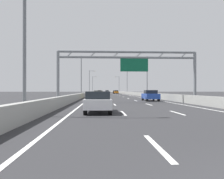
{
  "coord_description": "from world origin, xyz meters",
  "views": [
    {
      "loc": [
        -3.32,
        -2.61,
        1.52
      ],
      "look_at": [
        0.17,
        65.36,
        1.71
      ],
      "focal_mm": 37.08,
      "sensor_mm": 36.0,
      "label": 1
    }
  ],
  "objects": [
    {
      "name": "lane_dash_left_13",
      "position": [
        -1.8,
        120.5,
        0.01
      ],
      "size": [
        0.16,
        3.0,
        0.01
      ],
      "primitive_type": "cube",
      "color": "white",
      "rests_on": "ground_plane"
    },
    {
      "name": "blue_car",
      "position": [
        3.77,
        29.68,
        0.77
      ],
      "size": [
        1.83,
        4.16,
        1.53
      ],
      "color": "#2347AD",
      "rests_on": "ground_plane"
    },
    {
      "name": "lane_dash_left_10",
      "position": [
        -1.8,
        93.5,
        0.01
      ],
      "size": [
        0.16,
        3.0,
        0.01
      ],
      "primitive_type": "cube",
      "color": "white",
      "rests_on": "ground_plane"
    },
    {
      "name": "lane_dash_left_14",
      "position": [
        -1.8,
        129.5,
        0.01
      ],
      "size": [
        0.16,
        3.0,
        0.01
      ],
      "primitive_type": "cube",
      "color": "white",
      "rests_on": "ground_plane"
    },
    {
      "name": "lane_dash_left_2",
      "position": [
        -1.8,
        21.5,
        0.01
      ],
      "size": [
        0.16,
        3.0,
        0.01
      ],
      "primitive_type": "cube",
      "color": "white",
      "rests_on": "ground_plane"
    },
    {
      "name": "streetlamp_right_mid",
      "position": [
        7.47,
        51.16,
        5.4
      ],
      "size": [
        2.58,
        0.28,
        9.5
      ],
      "color": "slate",
      "rests_on": "ground_plane"
    },
    {
      "name": "barrier_right",
      "position": [
        6.9,
        110.0,
        0.47
      ],
      "size": [
        0.45,
        220.0,
        0.95
      ],
      "color": "#9E9E99",
      "rests_on": "ground_plane"
    },
    {
      "name": "lane_dash_left_0",
      "position": [
        -1.8,
        3.5,
        0.01
      ],
      "size": [
        0.16,
        3.0,
        0.01
      ],
      "primitive_type": "cube",
      "color": "white",
      "rests_on": "ground_plane"
    },
    {
      "name": "streetlamp_left_near",
      "position": [
        -7.47,
        10.98,
        5.4
      ],
      "size": [
        2.58,
        0.28,
        9.5
      ],
      "color": "slate",
      "rests_on": "ground_plane"
    },
    {
      "name": "lane_dash_right_16",
      "position": [
        1.8,
        147.5,
        0.01
      ],
      "size": [
        0.16,
        3.0,
        0.01
      ],
      "primitive_type": "cube",
      "color": "white",
      "rests_on": "ground_plane"
    },
    {
      "name": "lane_dash_right_12",
      "position": [
        1.8,
        111.5,
        0.01
      ],
      "size": [
        0.16,
        3.0,
        0.01
      ],
      "primitive_type": "cube",
      "color": "white",
      "rests_on": "ground_plane"
    },
    {
      "name": "lane_dash_right_4",
      "position": [
        1.8,
        39.5,
        0.01
      ],
      "size": [
        0.16,
        3.0,
        0.01
      ],
      "primitive_type": "cube",
      "color": "white",
      "rests_on": "ground_plane"
    },
    {
      "name": "streetlamp_right_distant",
      "position": [
        7.47,
        131.52,
        5.4
      ],
      "size": [
        2.58,
        0.28,
        9.5
      ],
      "color": "slate",
      "rests_on": "ground_plane"
    },
    {
      "name": "lane_dash_right_15",
      "position": [
        1.8,
        138.5,
        0.01
      ],
      "size": [
        0.16,
        3.0,
        0.01
      ],
      "primitive_type": "cube",
      "color": "white",
      "rests_on": "ground_plane"
    },
    {
      "name": "ground_plane",
      "position": [
        0.0,
        100.0,
        0.0
      ],
      "size": [
        260.0,
        260.0,
        0.0
      ],
      "primitive_type": "plane",
      "color": "#2D2D30"
    },
    {
      "name": "lane_dash_left_12",
      "position": [
        -1.8,
        111.5,
        0.01
      ],
      "size": [
        0.16,
        3.0,
        0.01
      ],
      "primitive_type": "cube",
      "color": "white",
      "rests_on": "ground_plane"
    },
    {
      "name": "lane_dash_left_6",
      "position": [
        -1.8,
        57.5,
        0.01
      ],
      "size": [
        0.16,
        3.0,
        0.01
      ],
      "primitive_type": "cube",
      "color": "white",
      "rests_on": "ground_plane"
    },
    {
      "name": "edge_line_right",
      "position": [
        5.25,
        88.0,
        0.01
      ],
      "size": [
        0.16,
        176.0,
        0.01
      ],
      "primitive_type": "cube",
      "color": "white",
      "rests_on": "ground_plane"
    },
    {
      "name": "lane_dash_right_13",
      "position": [
        1.8,
        120.5,
        0.01
      ],
      "size": [
        0.16,
        3.0,
        0.01
      ],
      "primitive_type": "cube",
      "color": "white",
      "rests_on": "ground_plane"
    },
    {
      "name": "lane_dash_right_14",
      "position": [
        1.8,
        129.5,
        0.01
      ],
      "size": [
        0.16,
        3.0,
        0.01
      ],
      "primitive_type": "cube",
      "color": "white",
      "rests_on": "ground_plane"
    },
    {
      "name": "streetlamp_left_distant",
      "position": [
        -7.47,
        131.52,
        5.4
      ],
      "size": [
        2.58,
        0.28,
        9.5
      ],
      "color": "slate",
      "rests_on": "ground_plane"
    },
    {
      "name": "lane_dash_right_3",
      "position": [
        1.8,
        30.5,
        0.01
      ],
      "size": [
        0.16,
        3.0,
        0.01
      ],
      "primitive_type": "cube",
      "color": "white",
      "rests_on": "ground_plane"
    },
    {
      "name": "lane_dash_left_17",
      "position": [
        -1.8,
        156.5,
        0.01
      ],
      "size": [
        0.16,
        3.0,
        0.01
      ],
      "primitive_type": "cube",
      "color": "white",
      "rests_on": "ground_plane"
    },
    {
      "name": "lane_dash_right_11",
      "position": [
        1.8,
        102.5,
        0.01
      ],
      "size": [
        0.16,
        3.0,
        0.01
      ],
      "primitive_type": "cube",
      "color": "white",
      "rests_on": "ground_plane"
    },
    {
      "name": "streetlamp_left_mid",
      "position": [
        -7.47,
        51.16,
        5.4
      ],
      "size": [
        2.58,
        0.28,
        9.5
      ],
      "color": "slate",
      "rests_on": "ground_plane"
    },
    {
      "name": "black_car",
      "position": [
        3.42,
        102.76,
        0.73
      ],
      "size": [
        1.73,
        4.59,
        1.4
      ],
      "color": "black",
      "rests_on": "ground_plane"
    },
    {
      "name": "lane_dash_left_3",
      "position": [
        -1.8,
        30.5,
        0.01
      ],
      "size": [
        0.16,
        3.0,
        0.01
      ],
      "primitive_type": "cube",
      "color": "white",
      "rests_on": "ground_plane"
    },
    {
      "name": "lane_dash_right_6",
      "position": [
        1.8,
        57.5,
        0.01
      ],
      "size": [
        0.16,
        3.0,
        0.01
      ],
      "primitive_type": "cube",
      "color": "white",
      "rests_on": "ground_plane"
    },
    {
      "name": "lane_dash_left_4",
      "position": [
        -1.8,
        39.5,
        0.01
      ],
      "size": [
        0.16,
        3.0,
        0.01
      ],
      "primitive_type": "cube",
      "color": "white",
      "rests_on": "ground_plane"
    },
    {
      "name": "lane_dash_right_5",
      "position": [
        1.8,
        48.5,
        0.01
      ],
      "size": [
        0.16,
        3.0,
        0.01
      ],
      "primitive_type": "cube",
      "color": "white",
      "rests_on": "ground_plane"
    },
    {
      "name": "lane_dash_right_8",
      "position": [
        1.8,
        75.5,
        0.01
      ],
      "size": [
        0.16,
        3.0,
        0.01
      ],
      "primitive_type": "cube",
      "color": "white",
      "rests_on": "ground_plane"
    },
    {
      "name": "silver_car",
      "position": [
        -0.0,
        108.33,
        0.75
      ],
      "size": [
        1.76,
        4.25,
        1.48
      ],
      "color": "#A8ADB2",
      "rests_on": "ground_plane"
    },
    {
      "name": "lane_dash_left_5",
      "position": [
        -1.8,
        48.5,
        0.01
      ],
      "size": [
        0.16,
        3.0,
        0.01
      ],
      "primitive_type": "cube",
      "color": "white",
      "rests_on": "ground_plane"
    },
    {
      "name": "yellow_car",
      "position": [
        -3.67,
        40.51,
        0.75
      ],
      "size": [
        1.78,
        4.44,
        1.45
      ],
      "color": "yellow",
      "rests_on": "ground_plane"
    },
    {
      "name": "lane_dash_right_2",
      "position": [
        1.8,
        21.5,
        0.01
      ],
      "size": [
        0.16,
        3.0,
        0.01
      ],
      "primitive_type": "cube",
      "color": "white",
      "rests_on": "ground_plane"
    },
    {
      "name": "lane_dash_left_7",
      "position": [
        -1.8,
        66.5,
        0.01
      ],
      "size": [
        0.16,
        3.0,
        0.01
      ],
      "primitive_type": "cube",
      "color": "white",
      "rests_on": "ground_plane"
    },
    {
      "name": "lane_dash_left_16",
      "position": [
        -1.8,
        147.5,
        0.01
      ],
      "size": [
        0.16,
        3.0,
        0.01
      ],
      "primitive_type": "cube",
      "color": "white",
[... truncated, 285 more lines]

